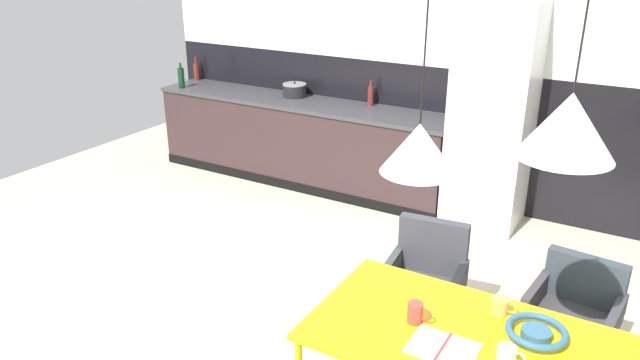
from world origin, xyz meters
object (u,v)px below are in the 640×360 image
(cooking_pot, at_px, (295,90))
(bottle_wine_green, at_px, (181,77))
(armchair_corner_seat, at_px, (427,269))
(pendant_lamp_over_table_near, at_px, (419,148))
(bottle_spice_small, at_px, (197,71))
(armchair_by_stool, at_px, (576,304))
(refrigerator_column, at_px, (492,117))
(open_book, at_px, (443,348))
(pendant_lamp_over_table_far, at_px, (568,126))
(mug_wide_latte, at_px, (501,306))
(bottle_oil_tall, at_px, (371,95))
(fruit_bowl, at_px, (537,332))
(mug_dark_espresso, at_px, (507,355))
(mug_tall_blue, at_px, (416,313))
(dining_table, at_px, (466,344))

(cooking_pot, distance_m, bottle_wine_green, 1.38)
(armchair_corner_seat, height_order, pendant_lamp_over_table_near, pendant_lamp_over_table_near)
(bottle_spice_small, bearing_deg, armchair_corner_seat, -29.64)
(armchair_by_stool, bearing_deg, refrigerator_column, -54.26)
(open_book, distance_m, bottle_spice_small, 5.33)
(cooking_pot, relative_size, pendant_lamp_over_table_far, 0.27)
(mug_wide_latte, bearing_deg, armchair_by_stool, 65.48)
(refrigerator_column, xyz_separation_m, bottle_oil_tall, (-1.30, 0.20, -0.00))
(armchair_by_stool, bearing_deg, pendant_lamp_over_table_far, 90.85)
(armchair_by_stool, bearing_deg, fruit_bowl, 89.01)
(cooking_pot, xyz_separation_m, bottle_oil_tall, (0.87, 0.08, 0.04))
(pendant_lamp_over_table_far, bearing_deg, bottle_oil_tall, 127.26)
(bottle_wine_green, distance_m, bottle_spice_small, 0.42)
(mug_dark_espresso, height_order, mug_tall_blue, mug_tall_blue)
(refrigerator_column, relative_size, mug_tall_blue, 16.03)
(fruit_bowl, relative_size, bottle_oil_tall, 1.15)
(open_book, xyz_separation_m, bottle_oil_tall, (-1.93, 3.17, 0.28))
(refrigerator_column, height_order, armchair_corner_seat, refrigerator_column)
(fruit_bowl, bearing_deg, pendant_lamp_over_table_far, -85.30)
(refrigerator_column, bearing_deg, pendant_lamp_over_table_near, -82.10)
(dining_table, bearing_deg, pendant_lamp_over_table_far, 0.55)
(armchair_corner_seat, relative_size, open_book, 2.61)
(mug_tall_blue, bearing_deg, mug_wide_latte, 40.10)
(fruit_bowl, bearing_deg, dining_table, -152.81)
(bottle_oil_tall, xyz_separation_m, pendant_lamp_over_table_far, (2.29, -3.01, 0.81))
(refrigerator_column, xyz_separation_m, mug_dark_espresso, (0.90, -2.91, -0.25))
(refrigerator_column, bearing_deg, cooking_pot, 176.90)
(dining_table, bearing_deg, armchair_corner_seat, 120.92)
(mug_tall_blue, bearing_deg, dining_table, 3.77)
(pendant_lamp_over_table_near, bearing_deg, pendant_lamp_over_table_far, 1.39)
(mug_tall_blue, height_order, bottle_oil_tall, bottle_oil_tall)
(mug_tall_blue, height_order, cooking_pot, cooking_pot)
(open_book, relative_size, bottle_oil_tall, 1.21)
(mug_dark_espresso, xyz_separation_m, mug_tall_blue, (-0.47, 0.08, 0.01))
(armchair_corner_seat, distance_m, bottle_oil_tall, 2.66)
(armchair_by_stool, xyz_separation_m, pendant_lamp_over_table_far, (-0.08, -0.92, 1.32))
(dining_table, xyz_separation_m, mug_tall_blue, (-0.26, -0.02, 0.10))
(armchair_by_stool, distance_m, cooking_pot, 3.85)
(bottle_oil_tall, bearing_deg, armchair_corner_seat, -55.58)
(mug_wide_latte, height_order, cooking_pot, cooking_pot)
(pendant_lamp_over_table_near, bearing_deg, cooking_pot, 131.02)
(dining_table, xyz_separation_m, open_book, (-0.07, -0.15, 0.05))
(bottle_spice_small, bearing_deg, armchair_by_stool, -24.09)
(dining_table, bearing_deg, bottle_oil_tall, 123.44)
(bottle_wine_green, relative_size, pendant_lamp_over_table_near, 0.25)
(fruit_bowl, bearing_deg, mug_wide_latte, 148.64)
(pendant_lamp_over_table_near, height_order, pendant_lamp_over_table_far, same)
(mug_dark_espresso, height_order, pendant_lamp_over_table_far, pendant_lamp_over_table_far)
(bottle_spice_small, bearing_deg, pendant_lamp_over_table_near, -37.08)
(refrigerator_column, xyz_separation_m, armchair_corner_seat, (0.17, -1.95, -0.51))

